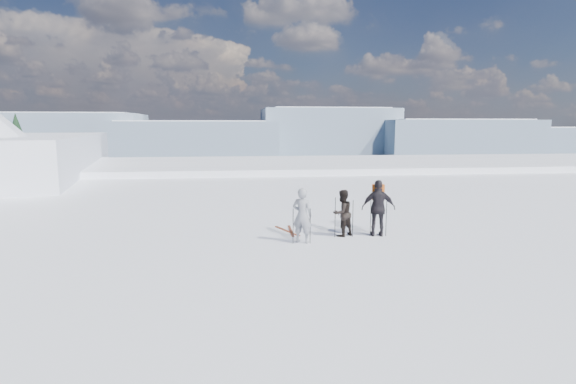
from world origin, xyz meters
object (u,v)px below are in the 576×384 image
Objects in this scene: skier_grey at (302,215)px; skis_loose at (289,231)px; skier_dark at (342,213)px; skier_pack at (378,208)px.

skis_loose is at bearing -53.75° from skier_grey.
skier_pack is (1.23, -0.13, 0.16)m from skier_dark.
skier_dark is at bearing -28.22° from skis_loose.
skier_grey is at bearing -4.72° from skier_dark.
skier_grey is 2.79m from skier_pack.
skier_pack is (2.73, 0.57, 0.07)m from skier_grey.
skier_pack is 1.14× the size of skis_loose.
skier_grey is 1.65m from skier_dark.
skier_dark reaches higher than skis_loose.
skier_dark is 0.83× the size of skier_pack.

